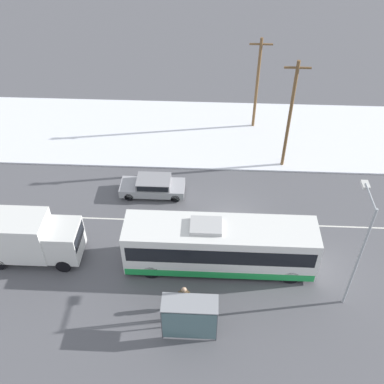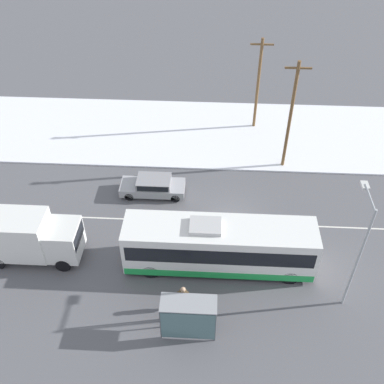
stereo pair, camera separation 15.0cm
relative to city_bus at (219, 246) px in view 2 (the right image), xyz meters
name	(u,v)px [view 2 (the right image)]	position (x,y,z in m)	size (l,w,h in m)	color
ground_plane	(231,223)	(0.82, 3.62, -1.66)	(120.00, 120.00, 0.00)	#56565B
snow_lot	(230,133)	(0.82, 14.40, -1.60)	(80.00, 10.12, 0.12)	white
lane_marking_center	(231,223)	(0.82, 3.62, -1.66)	(60.00, 0.12, 0.00)	silver
city_bus	(219,246)	(0.00, 0.00, 0.00)	(11.17, 2.57, 3.41)	white
box_truck	(26,236)	(-11.59, 0.07, 0.10)	(6.22, 2.30, 3.24)	silver
sedan_car	(153,185)	(-4.72, 6.38, -0.92)	(4.58, 1.80, 1.35)	#9E9EA3
pedestrian_at_stop	(183,296)	(-1.90, -3.21, -0.58)	(0.64, 0.28, 1.77)	#23232D
bus_shelter	(188,316)	(-1.52, -4.86, 0.01)	(2.89, 1.20, 2.40)	gray
streetlamp	(360,242)	(7.04, -1.95, 2.88)	(0.36, 2.37, 7.21)	#9EA3A8
utility_pole_roadside	(290,116)	(4.88, 10.17, 2.84)	(1.80, 0.24, 8.63)	brown
utility_pole_snowlot	(258,83)	(2.92, 15.65, 2.48)	(1.80, 0.24, 7.91)	brown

